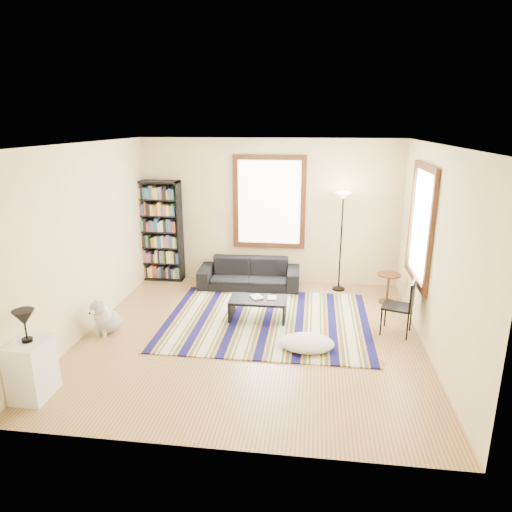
# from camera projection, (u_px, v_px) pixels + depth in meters

# --- Properties ---
(floor) EXTENTS (5.00, 5.00, 0.10)m
(floor) POSITION_uv_depth(u_px,v_px,m) (252.00, 338.00, 6.86)
(floor) COLOR #AC8B4E
(floor) RESTS_ON ground
(ceiling) EXTENTS (5.00, 5.00, 0.10)m
(ceiling) POSITION_uv_depth(u_px,v_px,m) (251.00, 140.00, 6.04)
(ceiling) COLOR white
(ceiling) RESTS_ON floor
(wall_back) EXTENTS (5.00, 0.10, 2.80)m
(wall_back) POSITION_uv_depth(u_px,v_px,m) (269.00, 212.00, 8.88)
(wall_back) COLOR beige
(wall_back) RESTS_ON floor
(wall_front) EXTENTS (5.00, 0.10, 2.80)m
(wall_front) POSITION_uv_depth(u_px,v_px,m) (212.00, 320.00, 4.03)
(wall_front) COLOR beige
(wall_front) RESTS_ON floor
(wall_left) EXTENTS (0.10, 5.00, 2.80)m
(wall_left) POSITION_uv_depth(u_px,v_px,m) (82.00, 240.00, 6.77)
(wall_left) COLOR beige
(wall_left) RESTS_ON floor
(wall_right) EXTENTS (0.10, 5.00, 2.80)m
(wall_right) POSITION_uv_depth(u_px,v_px,m) (439.00, 252.00, 6.14)
(wall_right) COLOR beige
(wall_right) RESTS_ON floor
(window_back) EXTENTS (1.20, 0.06, 1.60)m
(window_back) POSITION_uv_depth(u_px,v_px,m) (269.00, 202.00, 8.75)
(window_back) COLOR white
(window_back) RESTS_ON wall_back
(window_right) EXTENTS (0.06, 1.20, 1.60)m
(window_right) POSITION_uv_depth(u_px,v_px,m) (421.00, 225.00, 6.85)
(window_right) COLOR white
(window_right) RESTS_ON wall_right
(rug) EXTENTS (3.30, 2.64, 0.02)m
(rug) POSITION_uv_depth(u_px,v_px,m) (267.00, 320.00, 7.35)
(rug) COLOR #0E0D42
(rug) RESTS_ON floor
(sofa) EXTENTS (0.82, 1.94, 0.56)m
(sofa) POSITION_uv_depth(u_px,v_px,m) (249.00, 274.00, 8.76)
(sofa) COLOR black
(sofa) RESTS_ON floor
(bookshelf) EXTENTS (0.90, 0.30, 2.00)m
(bookshelf) POSITION_uv_depth(u_px,v_px,m) (159.00, 231.00, 9.04)
(bookshelf) COLOR black
(bookshelf) RESTS_ON floor
(coffee_table) EXTENTS (0.96, 0.63, 0.36)m
(coffee_table) POSITION_uv_depth(u_px,v_px,m) (258.00, 309.00, 7.35)
(coffee_table) COLOR black
(coffee_table) RESTS_ON floor
(book_a) EXTENTS (0.28, 0.26, 0.02)m
(book_a) POSITION_uv_depth(u_px,v_px,m) (252.00, 298.00, 7.31)
(book_a) COLOR beige
(book_a) RESTS_ON coffee_table
(book_b) EXTENTS (0.20, 0.15, 0.01)m
(book_b) POSITION_uv_depth(u_px,v_px,m) (268.00, 298.00, 7.33)
(book_b) COLOR beige
(book_b) RESTS_ON coffee_table
(floor_cushion) EXTENTS (0.77, 0.58, 0.19)m
(floor_cushion) POSITION_uv_depth(u_px,v_px,m) (307.00, 343.00, 6.41)
(floor_cushion) COLOR silver
(floor_cushion) RESTS_ON floor
(floor_lamp) EXTENTS (0.39, 0.39, 1.86)m
(floor_lamp) POSITION_uv_depth(u_px,v_px,m) (341.00, 243.00, 8.46)
(floor_lamp) COLOR black
(floor_lamp) RESTS_ON floor
(side_table) EXTENTS (0.53, 0.53, 0.54)m
(side_table) POSITION_uv_depth(u_px,v_px,m) (388.00, 288.00, 8.02)
(side_table) COLOR #442111
(side_table) RESTS_ON floor
(folding_chair) EXTENTS (0.52, 0.51, 0.86)m
(folding_chair) POSITION_uv_depth(u_px,v_px,m) (397.00, 307.00, 6.81)
(folding_chair) COLOR black
(folding_chair) RESTS_ON floor
(white_cabinet) EXTENTS (0.38, 0.50, 0.70)m
(white_cabinet) POSITION_uv_depth(u_px,v_px,m) (32.00, 369.00, 5.25)
(white_cabinet) COLOR white
(white_cabinet) RESTS_ON floor
(table_lamp) EXTENTS (0.27, 0.27, 0.38)m
(table_lamp) POSITION_uv_depth(u_px,v_px,m) (25.00, 326.00, 5.10)
(table_lamp) COLOR black
(table_lamp) RESTS_ON white_cabinet
(dog) EXTENTS (0.55, 0.66, 0.56)m
(dog) POSITION_uv_depth(u_px,v_px,m) (107.00, 315.00, 6.89)
(dog) COLOR #BDBDBD
(dog) RESTS_ON floor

